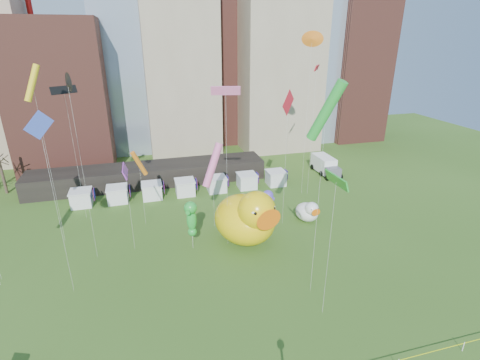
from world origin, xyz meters
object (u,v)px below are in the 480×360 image
object	(u,v)px
seahorse_green	(191,216)
seahorse_purple	(267,203)
small_duck	(308,211)
box_truck	(325,165)
big_duck	(247,217)

from	to	relation	value
seahorse_green	seahorse_purple	world-z (taller)	seahorse_green
small_duck	box_truck	size ratio (longest dim) A/B	0.59
seahorse_green	small_duck	bearing A→B (deg)	33.30
small_duck	big_duck	bearing A→B (deg)	-169.13
big_duck	seahorse_purple	xyz separation A→B (m)	(2.81, 1.02, 1.05)
seahorse_green	box_truck	size ratio (longest dim) A/B	0.86
box_truck	seahorse_green	bearing A→B (deg)	-145.43
small_duck	seahorse_green	world-z (taller)	seahorse_green
seahorse_green	box_truck	xyz separation A→B (m)	(26.57, 18.35, -2.70)
big_duck	box_truck	distance (m)	27.55
box_truck	seahorse_purple	bearing A→B (deg)	-134.51
small_duck	box_truck	bearing A→B (deg)	48.58
big_duck	box_truck	bearing A→B (deg)	27.50
seahorse_purple	box_truck	world-z (taller)	seahorse_purple
big_duck	seahorse_green	bearing A→B (deg)	161.48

